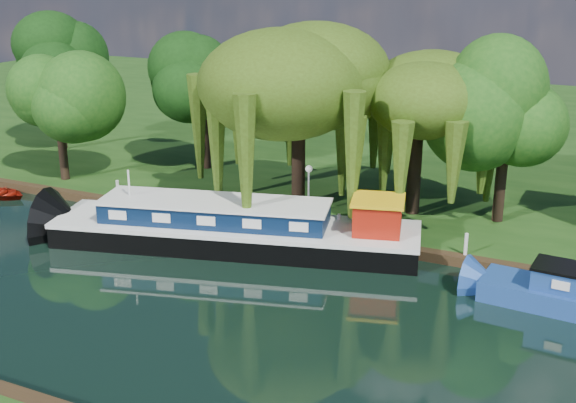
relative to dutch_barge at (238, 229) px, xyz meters
The scene contains 12 objects.
ground 6.07m from the dutch_barge, 79.53° to the right, with size 120.00×120.00×0.00m, color black.
far_bank 28.12m from the dutch_barge, 87.77° to the left, with size 120.00×52.00×0.45m, color #15360E.
dutch_barge is the anchor object (origin of this frame).
red_dinghy 15.97m from the dutch_barge, behind, with size 2.26×3.16×0.65m, color maroon.
willow_left 7.97m from the dutch_barge, 80.93° to the left, with size 7.55×7.55×9.05m.
willow_right 10.68m from the dutch_barge, 47.90° to the left, with size 6.02×6.02×7.34m.
tree_far_left 15.37m from the dutch_barge, 163.72° to the left, with size 4.51×4.51×7.27m.
tree_far_back 22.47m from the dutch_barge, 153.03° to the left, with size 4.97×4.97×8.36m.
tree_far_mid 13.47m from the dutch_barge, 128.12° to the left, with size 4.67×4.67×7.65m.
tree_far_right 13.96m from the dutch_barge, 36.04° to the left, with size 4.79×4.79×7.83m.
lamppost 5.09m from the dutch_barge, 70.88° to the left, with size 0.36×0.36×2.56m.
mooring_posts 2.56m from the dutch_barge, 76.63° to the left, with size 19.16×0.16×1.00m.
Camera 1 is at (14.59, -21.63, 12.66)m, focal length 45.00 mm.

